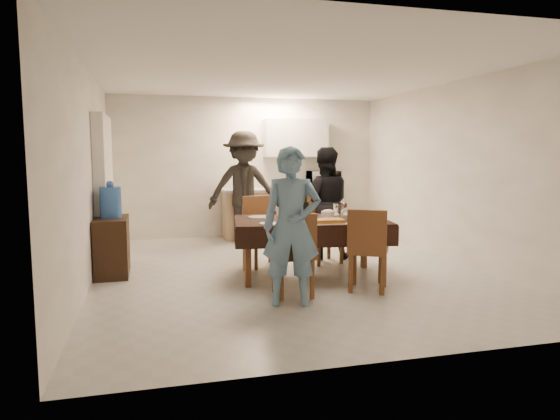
% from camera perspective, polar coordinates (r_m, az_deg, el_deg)
% --- Properties ---
extents(floor, '(5.00, 6.00, 0.02)m').
position_cam_1_polar(floor, '(6.74, 1.13, -6.97)').
color(floor, '#B4B4AF').
rests_on(floor, ground).
extents(ceiling, '(5.00, 6.00, 0.02)m').
position_cam_1_polar(ceiling, '(6.63, 1.18, 15.43)').
color(ceiling, white).
rests_on(ceiling, wall_back).
extents(wall_back, '(5.00, 0.02, 2.60)m').
position_cam_1_polar(wall_back, '(9.48, -3.78, 4.89)').
color(wall_back, white).
rests_on(wall_back, floor).
extents(wall_front, '(5.00, 0.02, 2.60)m').
position_cam_1_polar(wall_front, '(3.76, 13.63, 2.12)').
color(wall_front, white).
rests_on(wall_front, floor).
extents(wall_left, '(0.02, 6.00, 2.60)m').
position_cam_1_polar(wall_left, '(6.35, -21.15, 3.62)').
color(wall_left, white).
rests_on(wall_left, floor).
extents(wall_right, '(0.02, 6.00, 2.60)m').
position_cam_1_polar(wall_right, '(7.62, 19.60, 4.10)').
color(wall_right, white).
rests_on(wall_right, floor).
extents(stub_partition, '(0.15, 1.40, 2.10)m').
position_cam_1_polar(stub_partition, '(7.55, -19.44, 2.19)').
color(stub_partition, silver).
rests_on(stub_partition, floor).
extents(kitchen_base_cabinet, '(2.20, 0.60, 0.86)m').
position_cam_1_polar(kitchen_base_cabinet, '(9.37, 0.23, -0.46)').
color(kitchen_base_cabinet, '#A08560').
rests_on(kitchen_base_cabinet, floor).
extents(kitchen_worktop, '(2.24, 0.64, 0.05)m').
position_cam_1_polar(kitchen_worktop, '(9.32, 0.23, 2.32)').
color(kitchen_worktop, '#B5B5B0').
rests_on(kitchen_worktop, kitchen_base_cabinet).
extents(upper_cabinet, '(1.20, 0.34, 0.70)m').
position_cam_1_polar(upper_cabinet, '(9.51, 1.78, 8.22)').
color(upper_cabinet, silver).
rests_on(upper_cabinet, wall_back).
extents(dining_table, '(2.05, 1.39, 0.74)m').
position_cam_1_polar(dining_table, '(6.31, 3.53, -1.37)').
color(dining_table, black).
rests_on(dining_table, floor).
extents(chair_near_left, '(0.43, 0.43, 0.51)m').
position_cam_1_polar(chair_near_left, '(5.41, 1.74, -4.16)').
color(chair_near_left, brown).
rests_on(chair_near_left, floor).
extents(chair_near_right, '(0.59, 0.62, 0.52)m').
position_cam_1_polar(chair_near_right, '(5.72, 10.44, -3.57)').
color(chair_near_right, brown).
rests_on(chair_near_right, floor).
extents(chair_far_left, '(0.51, 0.51, 0.53)m').
position_cam_1_polar(chair_far_left, '(6.84, -1.79, -1.71)').
color(chair_far_left, brown).
rests_on(chair_far_left, floor).
extents(chair_far_right, '(0.52, 0.52, 0.54)m').
position_cam_1_polar(chair_far_right, '(7.08, 5.34, -1.30)').
color(chair_far_right, brown).
rests_on(chair_far_right, floor).
extents(console, '(0.40, 0.81, 0.75)m').
position_cam_1_polar(console, '(6.83, -18.62, -3.94)').
color(console, '#322010').
rests_on(console, floor).
extents(water_jug, '(0.27, 0.27, 0.40)m').
position_cam_1_polar(water_jug, '(6.75, -18.79, 0.85)').
color(water_jug, '#3468C0').
rests_on(water_jug, console).
extents(wine_bottle, '(0.08, 0.08, 0.31)m').
position_cam_1_polar(wine_bottle, '(6.32, 2.97, 0.37)').
color(wine_bottle, black).
rests_on(wine_bottle, dining_table).
extents(water_pitcher, '(0.13, 0.13, 0.20)m').
position_cam_1_polar(water_pitcher, '(6.36, 6.67, -0.13)').
color(water_pitcher, white).
rests_on(water_pitcher, dining_table).
extents(savoury_tart, '(0.41, 0.31, 0.05)m').
position_cam_1_polar(savoury_tart, '(5.98, 5.57, -1.26)').
color(savoury_tart, '#B97136').
rests_on(savoury_tart, dining_table).
extents(salad_bowl, '(0.18, 0.18, 0.07)m').
position_cam_1_polar(salad_bowl, '(6.57, 5.53, -0.46)').
color(salad_bowl, white).
rests_on(salad_bowl, dining_table).
extents(mushroom_dish, '(0.19, 0.19, 0.03)m').
position_cam_1_polar(mushroom_dish, '(6.55, 2.35, -0.62)').
color(mushroom_dish, white).
rests_on(mushroom_dish, dining_table).
extents(wine_glass_a, '(0.09, 0.09, 0.20)m').
position_cam_1_polar(wine_glass_a, '(5.90, -0.79, -0.58)').
color(wine_glass_a, white).
rests_on(wine_glass_a, dining_table).
extents(wine_glass_b, '(0.08, 0.08, 0.19)m').
position_cam_1_polar(wine_glass_b, '(6.71, 7.34, 0.18)').
color(wine_glass_b, white).
rests_on(wine_glass_b, dining_table).
extents(wine_glass_c, '(0.09, 0.09, 0.20)m').
position_cam_1_polar(wine_glass_c, '(6.52, 1.04, 0.08)').
color(wine_glass_c, white).
rests_on(wine_glass_c, dining_table).
extents(plate_near_left, '(0.26, 0.26, 0.01)m').
position_cam_1_polar(plate_near_left, '(5.86, -1.15, -1.57)').
color(plate_near_left, white).
rests_on(plate_near_left, dining_table).
extents(plate_near_right, '(0.27, 0.27, 0.02)m').
position_cam_1_polar(plate_near_right, '(6.24, 9.63, -1.15)').
color(plate_near_right, white).
rests_on(plate_near_right, dining_table).
extents(plate_far_left, '(0.29, 0.29, 0.02)m').
position_cam_1_polar(plate_far_left, '(6.44, -2.39, -0.83)').
color(plate_far_left, white).
rests_on(plate_far_left, dining_table).
extents(plate_far_right, '(0.28, 0.28, 0.02)m').
position_cam_1_polar(plate_far_right, '(6.79, 7.56, -0.49)').
color(plate_far_right, white).
rests_on(plate_far_right, dining_table).
extents(microwave, '(0.58, 0.39, 0.32)m').
position_cam_1_polar(microwave, '(9.55, 5.00, 3.51)').
color(microwave, silver).
rests_on(microwave, kitchen_worktop).
extents(person_near, '(0.68, 0.53, 1.65)m').
position_cam_1_polar(person_near, '(5.14, 1.34, -1.89)').
color(person_near, '#5F88AB').
rests_on(person_near, floor).
extents(person_far, '(0.94, 0.82, 1.66)m').
position_cam_1_polar(person_far, '(7.46, 5.05, 0.78)').
color(person_far, black).
rests_on(person_far, floor).
extents(person_kitchen, '(1.26, 0.72, 1.95)m').
position_cam_1_polar(person_kitchen, '(8.70, -4.11, 2.57)').
color(person_kitchen, black).
rests_on(person_kitchen, floor).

